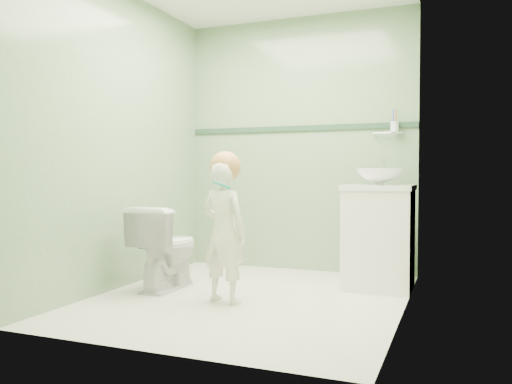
% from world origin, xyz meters
% --- Properties ---
extents(ground, '(2.50, 2.50, 0.00)m').
position_xyz_m(ground, '(0.00, 0.00, 0.00)').
color(ground, white).
rests_on(ground, ground).
extents(room_shell, '(2.50, 2.54, 2.40)m').
position_xyz_m(room_shell, '(0.00, 0.00, 1.20)').
color(room_shell, '#74A072').
rests_on(room_shell, ground).
extents(trim_stripe, '(2.20, 0.02, 0.05)m').
position_xyz_m(trim_stripe, '(0.00, 1.24, 1.35)').
color(trim_stripe, '#284732').
rests_on(trim_stripe, room_shell).
extents(vanity, '(0.52, 0.50, 0.80)m').
position_xyz_m(vanity, '(0.84, 0.70, 0.40)').
color(vanity, white).
rests_on(vanity, ground).
extents(counter, '(0.54, 0.52, 0.04)m').
position_xyz_m(counter, '(0.84, 0.70, 0.81)').
color(counter, white).
rests_on(counter, vanity).
extents(basin, '(0.37, 0.37, 0.13)m').
position_xyz_m(basin, '(0.84, 0.70, 0.89)').
color(basin, white).
rests_on(basin, counter).
extents(faucet, '(0.03, 0.13, 0.18)m').
position_xyz_m(faucet, '(0.84, 0.89, 0.97)').
color(faucet, silver).
rests_on(faucet, counter).
extents(cup_holder, '(0.26, 0.07, 0.21)m').
position_xyz_m(cup_holder, '(0.89, 1.18, 1.33)').
color(cup_holder, silver).
rests_on(cup_holder, room_shell).
extents(toilet, '(0.38, 0.66, 0.67)m').
position_xyz_m(toilet, '(-0.74, 0.07, 0.33)').
color(toilet, white).
rests_on(toilet, ground).
extents(toddler, '(0.41, 0.31, 1.00)m').
position_xyz_m(toddler, '(-0.12, -0.17, 0.50)').
color(toddler, silver).
rests_on(toddler, ground).
extents(hair_cap, '(0.22, 0.22, 0.22)m').
position_xyz_m(hair_cap, '(-0.12, -0.15, 0.97)').
color(hair_cap, '#C18549').
rests_on(hair_cap, toddler).
extents(teal_toothbrush, '(0.11, 0.14, 0.08)m').
position_xyz_m(teal_toothbrush, '(-0.07, -0.31, 0.85)').
color(teal_toothbrush, '#168F7B').
rests_on(teal_toothbrush, toddler).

